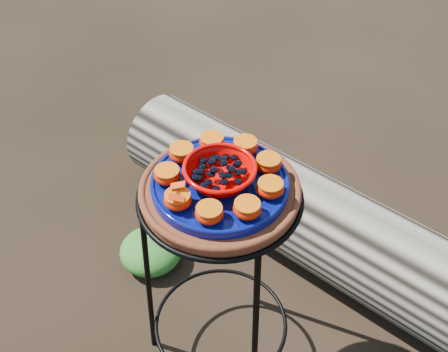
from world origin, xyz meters
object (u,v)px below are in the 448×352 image
Objects in this scene: driftwood_log at (332,230)px; red_bowl at (220,174)px; plant_stand at (221,284)px; terracotta_saucer at (220,192)px; cobalt_plate at (220,184)px.

red_bowl is at bearing -102.53° from driftwood_log.
terracotta_saucer is at bearing 0.00° from plant_stand.
cobalt_plate is at bearing 0.00° from red_bowl.
red_bowl is 0.09× the size of driftwood_log.
cobalt_plate reaches higher than terracotta_saucer.
plant_stand is at bearing 0.00° from red_bowl.
terracotta_saucer is 0.06m from red_bowl.
terracotta_saucer reaches higher than driftwood_log.
driftwood_log is (0.12, 0.52, -0.58)m from cobalt_plate.
terracotta_saucer is 0.03m from cobalt_plate.
plant_stand is 1.85× the size of terracotta_saucer.
cobalt_plate is 2.00× the size of red_bowl.
cobalt_plate reaches higher than driftwood_log.
plant_stand is 0.39m from cobalt_plate.
plant_stand is 0.37m from terracotta_saucer.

